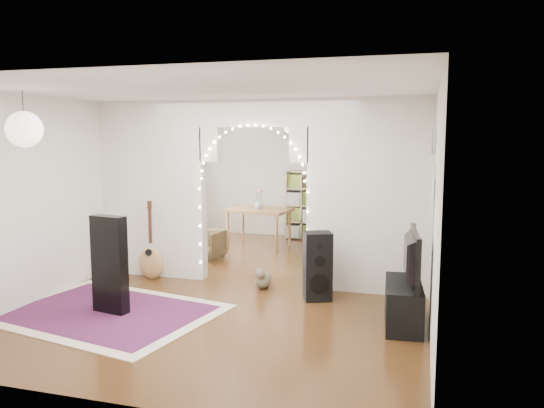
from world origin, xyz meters
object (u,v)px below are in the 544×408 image
(floor_speaker, at_px, (318,266))
(bookcase, at_px, (319,206))
(acoustic_guitar, at_px, (151,250))
(dining_chair_left, at_px, (206,244))
(media_console, at_px, (403,304))
(dining_table, at_px, (259,213))
(dining_chair_right, at_px, (351,240))

(floor_speaker, xyz_separation_m, bookcase, (-0.78, 4.05, 0.27))
(acoustic_guitar, relative_size, dining_chair_left, 1.80)
(media_console, relative_size, dining_chair_left, 1.77)
(floor_speaker, relative_size, dining_table, 0.70)
(floor_speaker, bearing_deg, bookcase, 79.22)
(media_console, bearing_deg, dining_table, 123.60)
(floor_speaker, distance_m, bookcase, 4.13)
(acoustic_guitar, xyz_separation_m, floor_speaker, (2.64, -0.30, 0.01))
(media_console, relative_size, dining_chair_right, 2.04)
(acoustic_guitar, height_order, dining_table, acoustic_guitar)
(dining_table, bearing_deg, bookcase, 54.42)
(dining_chair_left, distance_m, dining_chair_right, 2.71)
(media_console, xyz_separation_m, dining_chair_left, (-3.52, 2.47, 0.01))
(media_console, height_order, dining_chair_left, dining_chair_left)
(acoustic_guitar, xyz_separation_m, dining_chair_right, (2.67, 2.74, -0.22))
(floor_speaker, bearing_deg, media_console, -52.13)
(dining_chair_left, bearing_deg, dining_table, 72.47)
(acoustic_guitar, xyz_separation_m, dining_table, (0.87, 2.71, 0.24))
(bookcase, bearing_deg, floor_speaker, -58.24)
(bookcase, height_order, dining_chair_right, bookcase)
(media_console, distance_m, bookcase, 5.12)
(bookcase, bearing_deg, dining_table, -112.82)
(dining_table, bearing_deg, media_console, -43.55)
(floor_speaker, height_order, dining_table, floor_speaker)
(floor_speaker, xyz_separation_m, dining_chair_right, (0.03, 3.04, -0.23))
(acoustic_guitar, distance_m, bookcase, 4.20)
(media_console, bearing_deg, dining_chair_left, 140.26)
(acoustic_guitar, xyz_separation_m, dining_chair_left, (0.27, 1.49, -0.19))
(floor_speaker, height_order, dining_chair_right, floor_speaker)
(acoustic_guitar, bearing_deg, floor_speaker, -24.67)
(dining_chair_right, bearing_deg, bookcase, 120.23)
(bookcase, bearing_deg, dining_chair_left, -104.37)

